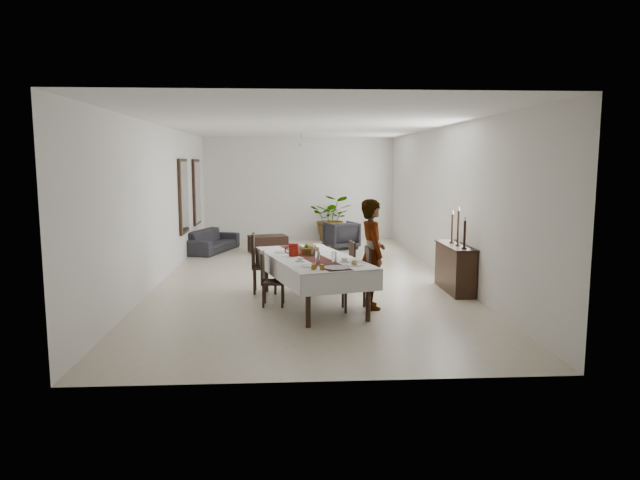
{
  "coord_description": "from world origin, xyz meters",
  "views": [
    {
      "loc": [
        -0.42,
        -12.11,
        2.44
      ],
      "look_at": [
        0.19,
        -1.95,
        1.05
      ],
      "focal_mm": 32.0,
      "sensor_mm": 36.0,
      "label": 1
    }
  ],
  "objects_px": {
    "red_pitcher": "(294,250)",
    "sideboard_body": "(455,269)",
    "sofa": "(212,241)",
    "dining_table_top": "(312,259)",
    "woman": "(372,254)"
  },
  "relations": [
    {
      "from": "red_pitcher",
      "to": "sideboard_body",
      "type": "bearing_deg",
      "value": 15.17
    },
    {
      "from": "red_pitcher",
      "to": "sofa",
      "type": "height_order",
      "value": "red_pitcher"
    },
    {
      "from": "dining_table_top",
      "to": "woman",
      "type": "xyz_separation_m",
      "value": [
        1.0,
        -0.25,
        0.12
      ]
    },
    {
      "from": "dining_table_top",
      "to": "sideboard_body",
      "type": "relative_size",
      "value": 1.85
    },
    {
      "from": "red_pitcher",
      "to": "dining_table_top",
      "type": "bearing_deg",
      "value": -14.88
    },
    {
      "from": "dining_table_top",
      "to": "red_pitcher",
      "type": "bearing_deg",
      "value": 149.04
    },
    {
      "from": "red_pitcher",
      "to": "sofa",
      "type": "relative_size",
      "value": 0.11
    },
    {
      "from": "woman",
      "to": "dining_table_top",
      "type": "bearing_deg",
      "value": 69.07
    },
    {
      "from": "red_pitcher",
      "to": "sofa",
      "type": "distance_m",
      "value": 6.41
    },
    {
      "from": "sideboard_body",
      "to": "sofa",
      "type": "xyz_separation_m",
      "value": [
        -5.25,
        5.16,
        -0.13
      ]
    },
    {
      "from": "sideboard_body",
      "to": "woman",
      "type": "bearing_deg",
      "value": -146.53
    },
    {
      "from": "woman",
      "to": "red_pitcher",
      "type": "bearing_deg",
      "value": 68.92
    },
    {
      "from": "woman",
      "to": "sofa",
      "type": "height_order",
      "value": "woman"
    },
    {
      "from": "woman",
      "to": "sideboard_body",
      "type": "distance_m",
      "value": 2.18
    },
    {
      "from": "woman",
      "to": "sideboard_body",
      "type": "height_order",
      "value": "woman"
    }
  ]
}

